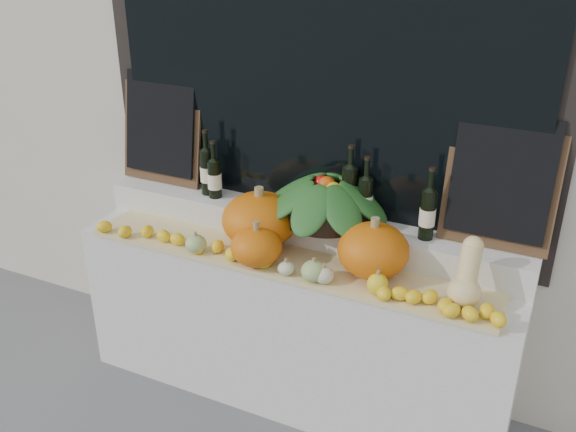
{
  "coord_description": "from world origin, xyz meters",
  "views": [
    {
      "loc": [
        1.19,
        -1.06,
        2.46
      ],
      "look_at": [
        0.0,
        1.45,
        1.12
      ],
      "focal_mm": 40.0,
      "sensor_mm": 36.0,
      "label": 1
    }
  ],
  "objects_px": {
    "butternut_squash": "(467,278)",
    "wine_bottle_tall": "(349,192)",
    "pumpkin_right": "(373,250)",
    "produce_bowl": "(326,198)",
    "pumpkin_left": "(260,220)"
  },
  "relations": [
    {
      "from": "pumpkin_right",
      "to": "wine_bottle_tall",
      "type": "height_order",
      "value": "wine_bottle_tall"
    },
    {
      "from": "pumpkin_left",
      "to": "pumpkin_right",
      "type": "distance_m",
      "value": 0.62
    },
    {
      "from": "produce_bowl",
      "to": "wine_bottle_tall",
      "type": "bearing_deg",
      "value": 25.61
    },
    {
      "from": "pumpkin_left",
      "to": "wine_bottle_tall",
      "type": "bearing_deg",
      "value": 27.98
    },
    {
      "from": "pumpkin_left",
      "to": "butternut_squash",
      "type": "relative_size",
      "value": 1.32
    },
    {
      "from": "pumpkin_right",
      "to": "wine_bottle_tall",
      "type": "xyz_separation_m",
      "value": [
        -0.22,
        0.25,
        0.15
      ]
    },
    {
      "from": "pumpkin_left",
      "to": "pumpkin_right",
      "type": "bearing_deg",
      "value": -4.03
    },
    {
      "from": "pumpkin_left",
      "to": "butternut_squash",
      "type": "distance_m",
      "value": 1.06
    },
    {
      "from": "pumpkin_left",
      "to": "pumpkin_right",
      "type": "relative_size",
      "value": 1.15
    },
    {
      "from": "butternut_squash",
      "to": "wine_bottle_tall",
      "type": "relative_size",
      "value": 0.75
    },
    {
      "from": "produce_bowl",
      "to": "butternut_squash",
      "type": "bearing_deg",
      "value": -18.89
    },
    {
      "from": "butternut_squash",
      "to": "pumpkin_left",
      "type": "bearing_deg",
      "value": 174.64
    },
    {
      "from": "pumpkin_right",
      "to": "butternut_squash",
      "type": "bearing_deg",
      "value": -7.21
    },
    {
      "from": "pumpkin_right",
      "to": "butternut_squash",
      "type": "relative_size",
      "value": 1.15
    },
    {
      "from": "pumpkin_right",
      "to": "pumpkin_left",
      "type": "bearing_deg",
      "value": 175.97
    }
  ]
}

